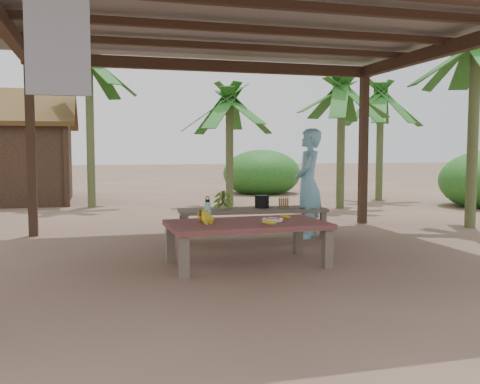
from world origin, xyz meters
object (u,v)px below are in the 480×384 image
object	(u,v)px
bench	(253,212)
plate	(273,220)
ripe_banana_bunch	(200,216)
cooking_pot	(262,202)
work_table	(247,228)
water_flask	(208,210)
woman	(308,183)

from	to	relation	value
bench	plate	bearing A→B (deg)	-95.56
bench	plate	size ratio (longest dim) A/B	9.30
ripe_banana_bunch	cooking_pot	bearing A→B (deg)	53.99
work_table	bench	bearing A→B (deg)	69.61
work_table	plate	distance (m)	0.31
work_table	plate	size ratio (longest dim) A/B	7.62
ripe_banana_bunch	water_flask	size ratio (longest dim) A/B	0.98
bench	ripe_banana_bunch	size ratio (longest dim) A/B	8.05
bench	woman	world-z (taller)	woman
work_table	woman	bearing A→B (deg)	46.56
ripe_banana_bunch	plate	size ratio (longest dim) A/B	1.16
plate	water_flask	world-z (taller)	water_flask
woman	cooking_pot	bearing A→B (deg)	-80.08
work_table	woman	size ratio (longest dim) A/B	1.11
cooking_pot	woman	size ratio (longest dim) A/B	0.13
plate	cooking_pot	distance (m)	1.89
work_table	ripe_banana_bunch	bearing A→B (deg)	175.33
work_table	water_flask	bearing A→B (deg)	143.48
work_table	ripe_banana_bunch	xyz separation A→B (m)	(-0.54, 0.03, 0.15)
water_flask	woman	size ratio (longest dim) A/B	0.17
water_flask	cooking_pot	distance (m)	1.91
plate	woman	xyz separation A→B (m)	(1.11, 1.63, 0.30)
ripe_banana_bunch	water_flask	distance (m)	0.29
bench	plate	world-z (taller)	plate
bench	plate	xyz separation A→B (m)	(-0.29, -1.78, 0.12)
woman	ripe_banana_bunch	bearing A→B (deg)	-23.49
bench	cooking_pot	size ratio (longest dim) A/B	10.34
ripe_banana_bunch	woman	xyz separation A→B (m)	(1.95, 1.56, 0.24)
plate	woman	distance (m)	1.99
bench	plate	distance (m)	1.81
plate	cooking_pot	size ratio (longest dim) A/B	1.11
cooking_pot	woman	xyz separation A→B (m)	(0.66, -0.21, 0.28)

